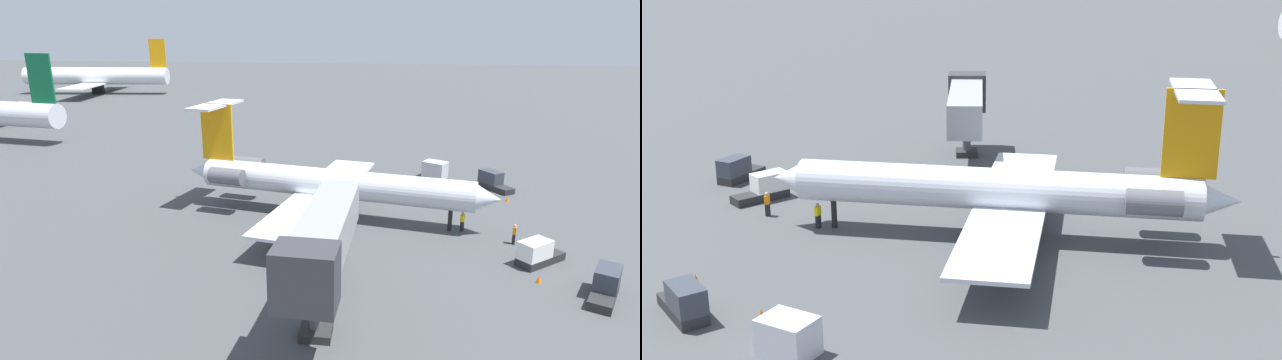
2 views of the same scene
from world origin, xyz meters
TOP-DOWN VIEW (x-y plane):
  - ground_plane at (0.00, 0.00)m, footprint 400.00×400.00m
  - regional_jet at (0.11, -0.77)m, footprint 23.66×28.86m
  - jet_bridge at (-17.34, -2.88)m, footprint 13.36×3.60m
  - ground_crew_marshaller at (-4.41, -16.69)m, footprint 0.45×0.35m
  - ground_crew_loader at (-2.07, -12.97)m, footprint 0.48×0.42m
  - baggage_tug_lead at (-12.44, -20.56)m, footprint 4.19×3.10m
  - baggage_tug_trailing at (10.45, -17.78)m, footprint 4.09×3.42m
  - baggage_tug_spare at (-7.99, -17.53)m, footprint 3.61×3.99m
  - cargo_container_uld at (14.25, -12.02)m, footprint 2.84×3.08m
  - traffic_cone_near at (-10.94, -16.93)m, footprint 0.36×0.36m
  - traffic_cone_mid at (6.32, -18.47)m, footprint 0.36×0.36m
  - traffic_cone_far at (10.67, -14.02)m, footprint 0.36×0.36m
  - parked_airliner_east_mid at (80.45, 66.60)m, footprint 30.69×36.21m

SIDE VIEW (x-z plane):
  - ground_plane at x=0.00m, z-range -0.10..0.00m
  - traffic_cone_near at x=-10.94m, z-range 0.00..0.55m
  - traffic_cone_mid at x=6.32m, z-range 0.00..0.55m
  - traffic_cone_far at x=10.67m, z-range 0.00..0.55m
  - baggage_tug_lead at x=-12.44m, z-range -0.11..1.79m
  - baggage_tug_trailing at x=10.45m, z-range -0.11..1.79m
  - baggage_tug_spare at x=-7.99m, z-range -0.11..1.79m
  - ground_crew_marshaller at x=-4.41m, z-range 0.01..1.70m
  - ground_crew_loader at x=-2.07m, z-range 0.01..1.70m
  - cargo_container_uld at x=14.25m, z-range 0.00..1.83m
  - regional_jet at x=0.11m, z-range -1.65..8.13m
  - parked_airliner_east_mid at x=80.45m, z-range -2.40..11.22m
  - jet_bridge at x=-17.34m, z-range 1.57..8.15m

